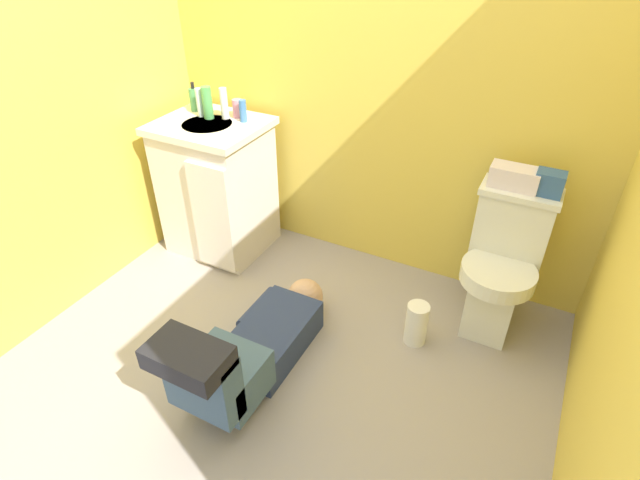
# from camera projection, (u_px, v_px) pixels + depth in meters

# --- Properties ---
(ground_plane) EXTENTS (2.98, 3.12, 0.04)m
(ground_plane) POSITION_uv_depth(u_px,v_px,m) (277.00, 371.00, 2.40)
(ground_plane) COLOR gray
(wall_back) EXTENTS (2.64, 0.08, 2.40)m
(wall_back) POSITION_uv_depth(u_px,v_px,m) (379.00, 56.00, 2.52)
(wall_back) COLOR #E2C248
(wall_back) RESTS_ON ground_plane
(wall_left) EXTENTS (0.08, 2.12, 2.40)m
(wall_left) POSITION_uv_depth(u_px,v_px,m) (15.00, 79.00, 2.20)
(wall_left) COLOR #E2C248
(wall_left) RESTS_ON ground_plane
(toilet) EXTENTS (0.36, 0.46, 0.75)m
(toilet) POSITION_uv_depth(u_px,v_px,m) (501.00, 265.00, 2.45)
(toilet) COLOR silver
(toilet) RESTS_ON ground_plane
(vanity_cabinet) EXTENTS (0.60, 0.53, 0.82)m
(vanity_cabinet) POSITION_uv_depth(u_px,v_px,m) (217.00, 187.00, 3.01)
(vanity_cabinet) COLOR silver
(vanity_cabinet) RESTS_ON ground_plane
(faucet) EXTENTS (0.02, 0.02, 0.10)m
(faucet) POSITION_uv_depth(u_px,v_px,m) (223.00, 106.00, 2.87)
(faucet) COLOR silver
(faucet) RESTS_ON vanity_cabinet
(person_plumber) EXTENTS (0.39, 1.06, 0.52)m
(person_plumber) POSITION_uv_depth(u_px,v_px,m) (250.00, 348.00, 2.26)
(person_plumber) COLOR navy
(person_plumber) RESTS_ON ground_plane
(tissue_box) EXTENTS (0.22, 0.11, 0.10)m
(tissue_box) POSITION_uv_depth(u_px,v_px,m) (514.00, 177.00, 2.29)
(tissue_box) COLOR silver
(tissue_box) RESTS_ON toilet
(toiletry_bag) EXTENTS (0.12, 0.09, 0.11)m
(toiletry_bag) POSITION_uv_depth(u_px,v_px,m) (549.00, 183.00, 2.23)
(toiletry_bag) COLOR #33598C
(toiletry_bag) RESTS_ON toilet
(soap_dispenser) EXTENTS (0.06, 0.06, 0.17)m
(soap_dispenser) POSITION_uv_depth(u_px,v_px,m) (194.00, 99.00, 2.91)
(soap_dispenser) COLOR #4A9153
(soap_dispenser) RESTS_ON vanity_cabinet
(bottle_clear) EXTENTS (0.04, 0.04, 0.16)m
(bottle_clear) POSITION_uv_depth(u_px,v_px,m) (200.00, 102.00, 2.83)
(bottle_clear) COLOR silver
(bottle_clear) RESTS_ON vanity_cabinet
(bottle_green) EXTENTS (0.06, 0.06, 0.18)m
(bottle_green) POSITION_uv_depth(u_px,v_px,m) (207.00, 103.00, 2.80)
(bottle_green) COLOR #4FA453
(bottle_green) RESTS_ON vanity_cabinet
(bottle_white) EXTENTS (0.04, 0.04, 0.17)m
(bottle_white) POSITION_uv_depth(u_px,v_px,m) (224.00, 103.00, 2.80)
(bottle_white) COLOR white
(bottle_white) RESTS_ON vanity_cabinet
(bottle_pink) EXTENTS (0.06, 0.06, 0.10)m
(bottle_pink) POSITION_uv_depth(u_px,v_px,m) (238.00, 108.00, 2.83)
(bottle_pink) COLOR pink
(bottle_pink) RESTS_ON vanity_cabinet
(bottle_blue) EXTENTS (0.04, 0.04, 0.12)m
(bottle_blue) POSITION_uv_depth(u_px,v_px,m) (243.00, 111.00, 2.77)
(bottle_blue) COLOR #396BB1
(bottle_blue) RESTS_ON vanity_cabinet
(paper_towel_roll) EXTENTS (0.11, 0.11, 0.23)m
(paper_towel_roll) POSITION_uv_depth(u_px,v_px,m) (416.00, 324.00, 2.47)
(paper_towel_roll) COLOR white
(paper_towel_roll) RESTS_ON ground_plane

